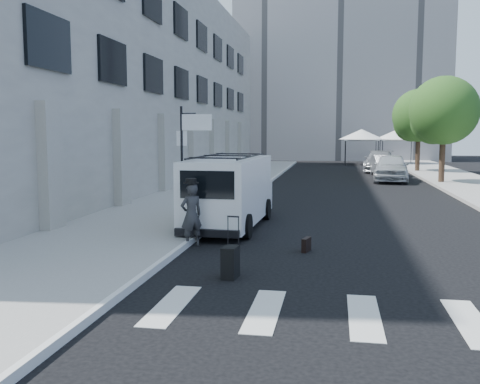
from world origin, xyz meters
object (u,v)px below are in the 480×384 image
at_px(businessman, 191,215).
at_px(parked_car_a, 391,168).
at_px(parked_car_b, 385,166).
at_px(suitcase, 230,262).
at_px(briefcase, 306,245).
at_px(parked_car_c, 380,161).
at_px(cargo_van, 230,191).

relative_size(businessman, parked_car_a, 0.34).
bearing_deg(parked_car_a, businessman, -103.20).
bearing_deg(parked_car_b, suitcase, -106.29).
height_order(briefcase, parked_car_b, parked_car_b).
distance_m(suitcase, parked_car_b, 27.02).
bearing_deg(parked_car_a, parked_car_c, 95.99).
bearing_deg(parked_car_c, suitcase, -92.72).
xyz_separation_m(suitcase, parked_car_c, (5.34, 30.67, 0.45)).
height_order(suitcase, parked_car_a, parked_car_a).
bearing_deg(cargo_van, suitcase, -76.91).
bearing_deg(businessman, parked_car_b, -148.86).
relative_size(cargo_van, parked_car_a, 1.16).
distance_m(cargo_van, parked_car_b, 21.64).
xyz_separation_m(briefcase, parked_car_a, (3.96, 19.88, 0.66)).
bearing_deg(suitcase, briefcase, 69.01).
bearing_deg(businessman, suitcase, 76.82).
xyz_separation_m(cargo_van, parked_car_c, (6.49, 24.83, -0.33)).
bearing_deg(cargo_van, businessman, -95.56).
xyz_separation_m(businessman, suitcase, (1.56, -2.76, -0.49)).
distance_m(briefcase, parked_car_b, 24.12).
bearing_deg(suitcase, businessman, 125.56).
bearing_deg(parked_car_b, businessman, -111.11).
bearing_deg(suitcase, parked_car_c, 86.21).
height_order(suitcase, cargo_van, cargo_van).
relative_size(briefcase, parked_car_b, 0.10).
height_order(parked_car_a, parked_car_b, parked_car_a).
xyz_separation_m(businessman, parked_car_c, (6.90, 27.91, -0.04)).
height_order(cargo_van, parked_car_c, cargo_van).
bearing_deg(briefcase, businessman, -166.84).
distance_m(suitcase, cargo_van, 6.01).
height_order(parked_car_a, parked_car_c, parked_car_a).
relative_size(cargo_van, parked_car_c, 1.06).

